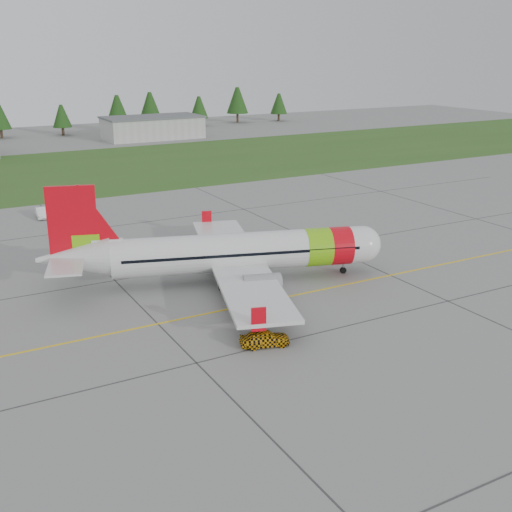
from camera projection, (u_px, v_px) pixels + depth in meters
ground at (360, 323)px, 53.85m from camera, size 320.00×320.00×0.00m
aircraft at (233, 253)px, 62.67m from camera, size 32.77×30.99×10.21m
follow_me_car at (265, 323)px, 49.09m from camera, size 1.70×1.87×3.87m
service_van at (41, 203)px, 86.67m from camera, size 1.54×1.47×4.14m
grass_strip at (95, 169)px, 122.14m from camera, size 320.00×50.00×0.03m
taxi_guideline at (308, 292)px, 60.51m from camera, size 120.00×0.25×0.02m
hangar_east at (153, 128)px, 162.81m from camera, size 24.00×12.00×5.20m
treeline at (35, 116)px, 167.25m from camera, size 160.00×8.00×10.00m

